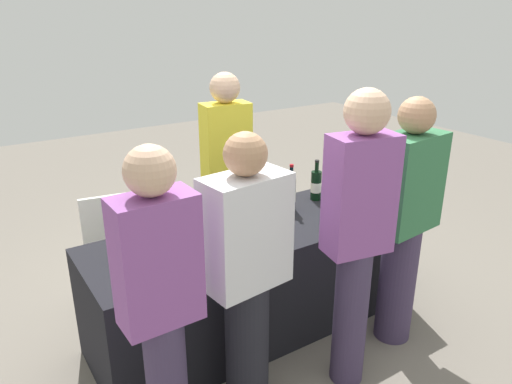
{
  "coord_description": "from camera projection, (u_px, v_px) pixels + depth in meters",
  "views": [
    {
      "loc": [
        -1.55,
        -2.39,
        2.08
      ],
      "look_at": [
        0.0,
        0.0,
        0.99
      ],
      "focal_mm": 34.4,
      "sensor_mm": 36.0,
      "label": 1
    }
  ],
  "objects": [
    {
      "name": "ground_plane",
      "position": [
        256.0,
        324.0,
        3.4
      ],
      "size": [
        12.0,
        12.0,
        0.0
      ],
      "primitive_type": "plane",
      "color": "slate"
    },
    {
      "name": "tasting_table",
      "position": [
        256.0,
        278.0,
        3.27
      ],
      "size": [
        2.19,
        0.74,
        0.74
      ],
      "primitive_type": "cube",
      "color": "black",
      "rests_on": "ground_plane"
    },
    {
      "name": "wine_bottle_0",
      "position": [
        128.0,
        239.0,
        2.74
      ],
      "size": [
        0.07,
        0.07,
        0.32
      ],
      "color": "black",
      "rests_on": "tasting_table"
    },
    {
      "name": "wine_bottle_1",
      "position": [
        139.0,
        228.0,
        2.89
      ],
      "size": [
        0.08,
        0.08,
        0.31
      ],
      "color": "black",
      "rests_on": "tasting_table"
    },
    {
      "name": "wine_bottle_2",
      "position": [
        186.0,
        225.0,
        2.93
      ],
      "size": [
        0.08,
        0.08,
        0.3
      ],
      "color": "black",
      "rests_on": "tasting_table"
    },
    {
      "name": "wine_bottle_3",
      "position": [
        206.0,
        220.0,
        2.99
      ],
      "size": [
        0.08,
        0.08,
        0.32
      ],
      "color": "black",
      "rests_on": "tasting_table"
    },
    {
      "name": "wine_bottle_4",
      "position": [
        244.0,
        207.0,
        3.16
      ],
      "size": [
        0.07,
        0.07,
        0.33
      ],
      "color": "black",
      "rests_on": "tasting_table"
    },
    {
      "name": "wine_bottle_5",
      "position": [
        291.0,
        194.0,
        3.38
      ],
      "size": [
        0.07,
        0.07,
        0.33
      ],
      "color": "black",
      "rests_on": "tasting_table"
    },
    {
      "name": "wine_bottle_6",
      "position": [
        316.0,
        185.0,
        3.57
      ],
      "size": [
        0.08,
        0.08,
        0.3
      ],
      "color": "black",
      "rests_on": "tasting_table"
    },
    {
      "name": "wine_glass_0",
      "position": [
        188.0,
        242.0,
        2.74
      ],
      "size": [
        0.07,
        0.07,
        0.14
      ],
      "color": "silver",
      "rests_on": "tasting_table"
    },
    {
      "name": "wine_glass_1",
      "position": [
        202.0,
        238.0,
        2.77
      ],
      "size": [
        0.07,
        0.07,
        0.15
      ],
      "color": "silver",
      "rests_on": "tasting_table"
    },
    {
      "name": "wine_glass_2",
      "position": [
        341.0,
        200.0,
        3.31
      ],
      "size": [
        0.06,
        0.06,
        0.14
      ],
      "color": "silver",
      "rests_on": "tasting_table"
    },
    {
      "name": "ice_bucket",
      "position": [
        348.0,
        192.0,
        3.5
      ],
      "size": [
        0.19,
        0.19,
        0.18
      ],
      "primitive_type": "cylinder",
      "color": "silver",
      "rests_on": "tasting_table"
    },
    {
      "name": "server_pouring",
      "position": [
        227.0,
        171.0,
        3.69
      ],
      "size": [
        0.37,
        0.23,
        1.64
      ],
      "rotation": [
        0.0,
        0.0,
        3.03
      ],
      "color": "black",
      "rests_on": "ground_plane"
    },
    {
      "name": "guest_0",
      "position": [
        161.0,
        303.0,
        2.12
      ],
      "size": [
        0.35,
        0.21,
        1.58
      ],
      "rotation": [
        0.0,
        0.0,
        0.02
      ],
      "color": "#3F3351",
      "rests_on": "ground_plane"
    },
    {
      "name": "guest_1",
      "position": [
        246.0,
        273.0,
        2.44
      ],
      "size": [
        0.44,
        0.28,
        1.55
      ],
      "rotation": [
        0.0,
        0.0,
        0.11
      ],
      "color": "black",
      "rests_on": "ground_plane"
    },
    {
      "name": "guest_2",
      "position": [
        357.0,
        232.0,
        2.59
      ],
      "size": [
        0.38,
        0.25,
        1.71
      ],
      "rotation": [
        0.0,
        0.0,
        -0.18
      ],
      "color": "#3F3351",
      "rests_on": "ground_plane"
    },
    {
      "name": "guest_3",
      "position": [
        405.0,
        218.0,
        2.99
      ],
      "size": [
        0.44,
        0.27,
        1.6
      ],
      "rotation": [
        0.0,
        0.0,
        0.1
      ],
      "color": "#3F3351",
      "rests_on": "ground_plane"
    },
    {
      "name": "menu_board",
      "position": [
        121.0,
        244.0,
        3.67
      ],
      "size": [
        0.52,
        0.11,
        0.8
      ],
      "primitive_type": "cube",
      "rotation": [
        0.0,
        0.0,
        -0.16
      ],
      "color": "white",
      "rests_on": "ground_plane"
    }
  ]
}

